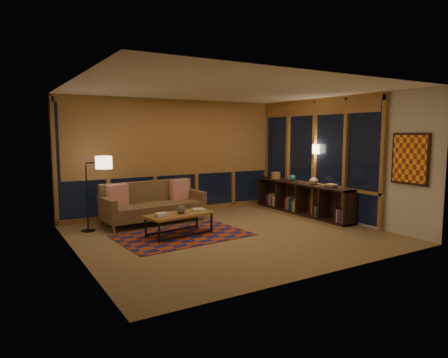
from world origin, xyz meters
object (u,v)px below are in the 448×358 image
coffee_table (179,225)px  floor_lamp (87,194)px  bookshelf (302,198)px  sofa (154,203)px

coffee_table → floor_lamp: bearing=129.7°
coffee_table → bookshelf: bearing=-2.6°
coffee_table → sofa: bearing=82.8°
sofa → coffee_table: sofa is taller
sofa → bookshelf: sofa is taller
coffee_table → bookshelf: size_ratio=0.42×
coffee_table → bookshelf: 3.37m
coffee_table → floor_lamp: (-1.39, 1.24, 0.53)m
sofa → floor_lamp: 1.40m
floor_lamp → sofa: bearing=4.4°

